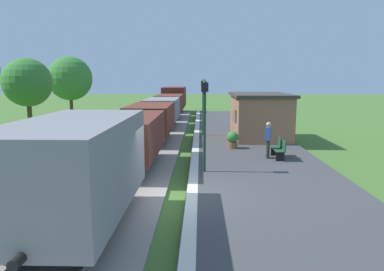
{
  "coord_description": "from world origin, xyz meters",
  "views": [
    {
      "loc": [
        0.67,
        -11.04,
        3.96
      ],
      "look_at": [
        0.32,
        3.28,
        1.66
      ],
      "focal_mm": 33.23,
      "sensor_mm": 36.0,
      "label": 1
    }
  ],
  "objects_px": {
    "person_waiting": "(268,139)",
    "potted_planter": "(233,140)",
    "station_hut": "(259,115)",
    "lamp_post_near": "(205,108)",
    "freight_train": "(157,114)",
    "bench_near_hut": "(279,148)",
    "bench_down_platform": "(249,121)",
    "lamp_post_far": "(203,96)",
    "tree_field_left": "(70,79)",
    "tree_trackside_far": "(27,83)"
  },
  "relations": [
    {
      "from": "person_waiting",
      "to": "potted_planter",
      "type": "height_order",
      "value": "person_waiting"
    },
    {
      "from": "station_hut",
      "to": "lamp_post_near",
      "type": "height_order",
      "value": "lamp_post_near"
    },
    {
      "from": "potted_planter",
      "to": "lamp_post_near",
      "type": "relative_size",
      "value": 0.25
    },
    {
      "from": "freight_train",
      "to": "station_hut",
      "type": "height_order",
      "value": "station_hut"
    },
    {
      "from": "bench_near_hut",
      "to": "bench_down_platform",
      "type": "bearing_deg",
      "value": 90.0
    },
    {
      "from": "lamp_post_far",
      "to": "tree_field_left",
      "type": "height_order",
      "value": "tree_field_left"
    },
    {
      "from": "station_hut",
      "to": "lamp_post_near",
      "type": "relative_size",
      "value": 1.57
    },
    {
      "from": "lamp_post_near",
      "to": "potted_planter",
      "type": "bearing_deg",
      "value": 72.3
    },
    {
      "from": "freight_train",
      "to": "potted_planter",
      "type": "distance_m",
      "value": 7.78
    },
    {
      "from": "tree_field_left",
      "to": "tree_trackside_far",
      "type": "bearing_deg",
      "value": -85.82
    },
    {
      "from": "tree_field_left",
      "to": "lamp_post_near",
      "type": "bearing_deg",
      "value": -55.29
    },
    {
      "from": "potted_planter",
      "to": "bench_near_hut",
      "type": "bearing_deg",
      "value": -50.39
    },
    {
      "from": "lamp_post_far",
      "to": "tree_trackside_far",
      "type": "distance_m",
      "value": 10.8
    },
    {
      "from": "bench_down_platform",
      "to": "potted_planter",
      "type": "distance_m",
      "value": 8.42
    },
    {
      "from": "station_hut",
      "to": "lamp_post_near",
      "type": "xyz_separation_m",
      "value": [
        -3.58,
        -8.66,
        1.15
      ]
    },
    {
      "from": "station_hut",
      "to": "tree_trackside_far",
      "type": "bearing_deg",
      "value": -174.81
    },
    {
      "from": "station_hut",
      "to": "lamp_post_far",
      "type": "height_order",
      "value": "lamp_post_far"
    },
    {
      "from": "bench_near_hut",
      "to": "station_hut",
      "type": "bearing_deg",
      "value": 89.59
    },
    {
      "from": "lamp_post_near",
      "to": "tree_trackside_far",
      "type": "distance_m",
      "value": 12.93
    },
    {
      "from": "freight_train",
      "to": "person_waiting",
      "type": "xyz_separation_m",
      "value": [
        6.23,
        -8.44,
        -0.32
      ]
    },
    {
      "from": "bench_down_platform",
      "to": "tree_trackside_far",
      "type": "distance_m",
      "value": 15.5
    },
    {
      "from": "bench_down_platform",
      "to": "lamp_post_near",
      "type": "height_order",
      "value": "lamp_post_near"
    },
    {
      "from": "tree_trackside_far",
      "to": "potted_planter",
      "type": "bearing_deg",
      "value": -11.6
    },
    {
      "from": "bench_near_hut",
      "to": "lamp_post_far",
      "type": "height_order",
      "value": "lamp_post_far"
    },
    {
      "from": "potted_planter",
      "to": "lamp_post_far",
      "type": "relative_size",
      "value": 0.25
    },
    {
      "from": "bench_down_platform",
      "to": "tree_field_left",
      "type": "relative_size",
      "value": 0.26
    },
    {
      "from": "lamp_post_far",
      "to": "bench_near_hut",
      "type": "bearing_deg",
      "value": -62.71
    },
    {
      "from": "tree_trackside_far",
      "to": "lamp_post_far",
      "type": "bearing_deg",
      "value": 10.56
    },
    {
      "from": "person_waiting",
      "to": "tree_field_left",
      "type": "xyz_separation_m",
      "value": [
        -14.23,
        13.66,
        2.77
      ]
    },
    {
      "from": "station_hut",
      "to": "lamp_post_far",
      "type": "xyz_separation_m",
      "value": [
        -3.58,
        0.69,
        1.15
      ]
    },
    {
      "from": "freight_train",
      "to": "lamp_post_far",
      "type": "distance_m",
      "value": 3.84
    },
    {
      "from": "bench_near_hut",
      "to": "tree_trackside_far",
      "type": "height_order",
      "value": "tree_trackside_far"
    },
    {
      "from": "station_hut",
      "to": "person_waiting",
      "type": "bearing_deg",
      "value": -95.28
    },
    {
      "from": "bench_down_platform",
      "to": "lamp_post_far",
      "type": "relative_size",
      "value": 0.41
    },
    {
      "from": "bench_near_hut",
      "to": "person_waiting",
      "type": "bearing_deg",
      "value": 176.63
    },
    {
      "from": "freight_train",
      "to": "lamp_post_near",
      "type": "relative_size",
      "value": 10.59
    },
    {
      "from": "person_waiting",
      "to": "lamp_post_far",
      "type": "xyz_separation_m",
      "value": [
        -3.01,
        6.81,
        1.62
      ]
    },
    {
      "from": "potted_planter",
      "to": "station_hut",
      "type": "bearing_deg",
      "value": 61.91
    },
    {
      "from": "freight_train",
      "to": "bench_down_platform",
      "type": "bearing_deg",
      "value": 17.27
    },
    {
      "from": "person_waiting",
      "to": "freight_train",
      "type": "bearing_deg",
      "value": -35.82
    },
    {
      "from": "lamp_post_far",
      "to": "tree_field_left",
      "type": "bearing_deg",
      "value": 148.61
    },
    {
      "from": "person_waiting",
      "to": "lamp_post_near",
      "type": "bearing_deg",
      "value": 57.85
    },
    {
      "from": "bench_down_platform",
      "to": "person_waiting",
      "type": "xyz_separation_m",
      "value": [
        -0.52,
        -10.54,
        0.46
      ]
    },
    {
      "from": "lamp_post_near",
      "to": "station_hut",
      "type": "bearing_deg",
      "value": 67.58
    },
    {
      "from": "bench_down_platform",
      "to": "person_waiting",
      "type": "bearing_deg",
      "value": -92.84
    },
    {
      "from": "station_hut",
      "to": "potted_planter",
      "type": "height_order",
      "value": "station_hut"
    },
    {
      "from": "tree_trackside_far",
      "to": "bench_near_hut",
      "type": "bearing_deg",
      "value": -19.06
    },
    {
      "from": "tree_field_left",
      "to": "lamp_post_far",
      "type": "bearing_deg",
      "value": -31.39
    },
    {
      "from": "bench_near_hut",
      "to": "potted_planter",
      "type": "height_order",
      "value": "potted_planter"
    },
    {
      "from": "lamp_post_near",
      "to": "lamp_post_far",
      "type": "height_order",
      "value": "same"
    }
  ]
}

